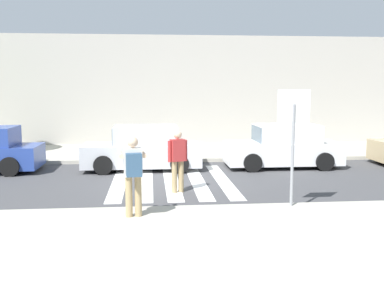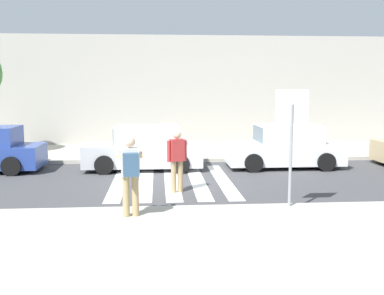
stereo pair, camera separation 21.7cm
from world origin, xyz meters
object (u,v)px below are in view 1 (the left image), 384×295
Objects in this scene: stop_sign at (293,122)px; parked_car_white at (283,147)px; photographer_with_backpack at (133,170)px; pedestrian_crossing at (178,158)px; parked_car_silver at (143,149)px.

parked_car_white is at bearing 75.13° from stop_sign.
photographer_with_backpack is (-3.63, -0.58, -0.94)m from stop_sign.
photographer_with_backpack reaches higher than pedestrian_crossing.
stop_sign reaches higher than photographer_with_backpack.
parked_car_silver is (0.11, 6.32, -0.44)m from photographer_with_backpack.
stop_sign is 0.66× the size of parked_car_white.
parked_car_silver is at bearing 105.59° from pedestrian_crossing.
photographer_with_backpack is 0.42× the size of parked_car_silver.
pedestrian_crossing is 0.42× the size of parked_car_silver.
pedestrian_crossing is (1.11, 2.73, -0.19)m from photographer_with_backpack.
stop_sign is at bearing -58.42° from parked_car_silver.
stop_sign is 1.56× the size of photographer_with_backpack.
photographer_with_backpack is 0.42× the size of parked_car_white.
stop_sign is 3.80m from photographer_with_backpack.
parked_car_white is (5.16, 6.32, -0.44)m from photographer_with_backpack.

